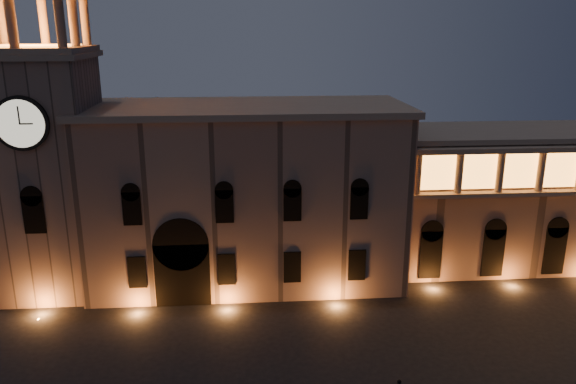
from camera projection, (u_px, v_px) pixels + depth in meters
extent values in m
cube|color=#816454|center=(247.00, 197.00, 55.47)|extent=(30.00, 12.00, 17.00)
cube|color=gray|center=(245.00, 108.00, 52.98)|extent=(30.80, 12.80, 0.60)
cube|color=black|center=(183.00, 273.00, 51.42)|extent=(5.00, 1.40, 6.00)
cylinder|color=black|center=(181.00, 242.00, 50.57)|extent=(5.00, 1.40, 5.00)
cube|color=orange|center=(183.00, 276.00, 51.28)|extent=(4.20, 0.20, 5.00)
cube|color=#816454|center=(48.00, 179.00, 52.41)|extent=(9.00, 9.00, 22.00)
cube|color=gray|center=(33.00, 55.00, 49.22)|extent=(9.80, 9.80, 0.50)
cylinder|color=black|center=(21.00, 123.00, 46.24)|extent=(4.60, 0.35, 4.60)
cylinder|color=beige|center=(20.00, 124.00, 46.10)|extent=(4.00, 0.12, 4.00)
cube|color=gray|center=(32.00, 49.00, 49.08)|extent=(9.40, 9.40, 0.50)
cube|color=orange|center=(32.00, 46.00, 49.00)|extent=(6.80, 6.80, 0.15)
cylinder|color=gray|center=(11.00, 21.00, 44.78)|extent=(0.76, 0.76, 4.20)
cylinder|color=gray|center=(60.00, 21.00, 45.07)|extent=(0.76, 0.76, 4.20)
cylinder|color=gray|center=(1.00, 22.00, 51.76)|extent=(0.76, 0.76, 4.20)
cylinder|color=gray|center=(43.00, 22.00, 52.05)|extent=(0.76, 0.76, 4.20)
cylinder|color=gray|center=(85.00, 22.00, 52.34)|extent=(0.76, 0.76, 4.20)
cylinder|color=gray|center=(74.00, 21.00, 48.70)|extent=(0.76, 0.76, 4.20)
cube|color=#7C5F4F|center=(563.00, 197.00, 60.37)|extent=(40.00, 10.00, 14.00)
cube|color=gray|center=(573.00, 131.00, 58.32)|extent=(40.60, 10.60, 0.50)
cylinder|color=gray|center=(418.00, 173.00, 52.48)|extent=(0.70, 0.70, 4.00)
cylinder|color=gray|center=(459.00, 172.00, 52.78)|extent=(0.70, 0.70, 4.00)
cylinder|color=gray|center=(500.00, 171.00, 53.09)|extent=(0.70, 0.70, 4.00)
cylinder|color=gray|center=(541.00, 171.00, 53.39)|extent=(0.70, 0.70, 4.00)
sphere|color=black|center=(399.00, 381.00, 30.08)|extent=(0.25, 0.25, 0.25)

